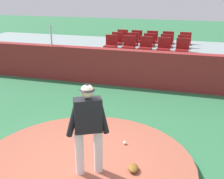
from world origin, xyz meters
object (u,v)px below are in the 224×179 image
object	(u,v)px
stadium_chair_3	(164,47)
stadium_chair_10	(122,38)
stadium_chair_12	(152,39)
stadium_chair_0	(111,44)
baseball	(125,143)
fielding_glove	(133,168)
stadium_chair_2	(146,46)
pitcher	(88,123)
stadium_chair_8	(166,43)
stadium_chair_7	(149,42)
stadium_chair_4	(182,48)
stadium_chair_13	(168,40)
stadium_chair_9	(183,44)
stadium_chair_5	(117,40)
stadium_chair_14	(185,41)
stadium_chair_11	(136,38)
stadium_chair_1	(129,45)
stadium_chair_6	(132,41)

from	to	relation	value
stadium_chair_3	stadium_chair_10	size ratio (longest dim) A/B	1.00
stadium_chair_12	stadium_chair_0	bearing A→B (deg)	49.36
baseball	fielding_glove	size ratio (longest dim) A/B	0.25
stadium_chair_2	stadium_chair_10	world-z (taller)	same
pitcher	stadium_chair_8	bearing A→B (deg)	58.30
stadium_chair_0	stadium_chair_7	distance (m)	1.63
stadium_chair_4	stadium_chair_13	distance (m)	1.81
stadium_chair_0	stadium_chair_3	xyz separation A→B (m)	(2.12, 0.00, 0.00)
stadium_chair_7	stadium_chair_9	distance (m)	1.39
stadium_chair_5	stadium_chair_14	world-z (taller)	same
pitcher	stadium_chair_11	world-z (taller)	pitcher
stadium_chair_1	stadium_chair_10	size ratio (longest dim) A/B	1.00
baseball	stadium_chair_14	world-z (taller)	stadium_chair_14
stadium_chair_8	stadium_chair_12	world-z (taller)	same
stadium_chair_13	stadium_chair_12	bearing A→B (deg)	0.56
stadium_chair_2	stadium_chair_12	xyz separation A→B (m)	(-0.01, 1.62, 0.00)
stadium_chair_2	stadium_chair_8	bearing A→B (deg)	-131.66
pitcher	stadium_chair_13	xyz separation A→B (m)	(0.48, 8.42, 0.14)
stadium_chair_9	stadium_chair_14	size ratio (longest dim) A/B	1.00
stadium_chair_1	stadium_chair_7	bearing A→B (deg)	-130.04
stadium_chair_2	stadium_chair_4	distance (m)	1.40
stadium_chair_6	stadium_chair_13	size ratio (longest dim) A/B	1.00
stadium_chair_7	stadium_chair_12	bearing A→B (deg)	-89.36
baseball	stadium_chair_12	distance (m)	7.35
fielding_glove	stadium_chair_13	xyz separation A→B (m)	(-0.31, 8.15, 1.11)
baseball	stadium_chair_11	size ratio (longest dim) A/B	0.15
stadium_chair_4	stadium_chair_7	xyz separation A→B (m)	(-1.41, 0.83, 0.00)
stadium_chair_12	stadium_chair_1	bearing A→B (deg)	67.79
stadium_chair_11	stadium_chair_14	size ratio (longest dim) A/B	1.00
stadium_chair_3	stadium_chair_4	xyz separation A→B (m)	(0.70, -0.02, 0.00)
stadium_chair_11	stadium_chair_2	bearing A→B (deg)	113.93
stadium_chair_2	stadium_chair_14	bearing A→B (deg)	-131.39
stadium_chair_12	stadium_chair_11	bearing A→B (deg)	1.35
stadium_chair_1	stadium_chair_7	size ratio (longest dim) A/B	1.00
stadium_chair_3	stadium_chair_11	xyz separation A→B (m)	(-1.41, 1.61, 0.00)
stadium_chair_2	stadium_chair_13	bearing A→B (deg)	-112.79
stadium_chair_8	stadium_chair_9	size ratio (longest dim) A/B	1.00
stadium_chair_10	stadium_chair_13	world-z (taller)	same
stadium_chair_1	stadium_chair_12	world-z (taller)	same
stadium_chair_6	stadium_chair_10	distance (m)	1.03
stadium_chair_4	stadium_chair_13	bearing A→B (deg)	-66.45
stadium_chair_13	stadium_chair_14	distance (m)	0.74
baseball	stadium_chair_5	size ratio (longest dim) A/B	0.15
fielding_glove	stadium_chair_3	xyz separation A→B (m)	(-0.28, 6.51, 1.11)
stadium_chair_0	stadium_chair_7	xyz separation A→B (m)	(1.41, 0.81, 0.00)
stadium_chair_3	stadium_chair_2	bearing A→B (deg)	-1.09
stadium_chair_11	stadium_chair_3	bearing A→B (deg)	131.23
stadium_chair_7	baseball	bearing A→B (deg)	95.31
stadium_chair_1	stadium_chair_2	bearing A→B (deg)	-179.77
fielding_glove	stadium_chair_0	size ratio (longest dim) A/B	0.60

